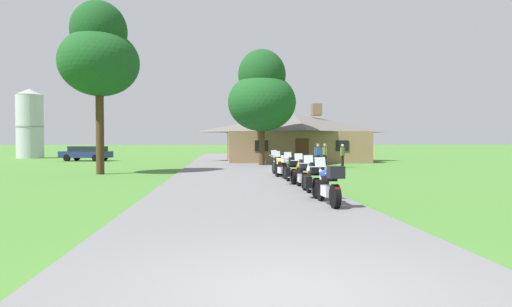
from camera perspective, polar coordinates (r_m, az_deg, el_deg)
ground_plane at (r=25.00m, az=-3.05°, el=-2.60°), size 500.00×500.00×0.00m
asphalt_driveway at (r=23.01m, az=-2.89°, el=-2.88°), size 6.40×80.00×0.06m
motorcycle_blue_nearest_to_camera at (r=11.98m, az=9.77°, el=-4.20°), size 0.66×2.08×1.30m
motorcycle_white_second_in_row at (r=13.82m, az=7.75°, el=-3.46°), size 0.75×2.08×1.30m
motorcycle_orange_third_in_row at (r=16.11m, az=6.26°, el=-2.71°), size 0.66×2.08×1.30m
motorcycle_green_fourth_in_row at (r=18.11m, az=4.83°, el=-2.26°), size 0.72×2.08×1.30m
motorcycle_yellow_fifth_in_row at (r=20.56m, az=3.56°, el=-1.77°), size 0.77×2.08×1.30m
motorcycle_black_farthest_in_row at (r=22.57m, az=3.01°, el=-1.50°), size 0.84×2.08×1.30m
stone_lodge at (r=39.78m, az=5.02°, el=2.28°), size 12.89×9.25×5.38m
bystander_blue_shirt_near_lodge at (r=30.64m, az=8.30°, el=-0.07°), size 0.53×0.32×1.69m
bystander_olive_shirt_beside_signpost at (r=31.73m, az=9.23°, el=-0.02°), size 0.30×0.53×1.69m
bystander_olive_shirt_by_tree at (r=30.56m, az=11.52°, el=-0.12°), size 0.39×0.46×1.67m
tree_by_lodge_front at (r=32.37m, az=0.80°, el=7.93°), size 5.14×5.14×8.78m
tree_left_near at (r=25.77m, az=-20.29°, el=12.44°), size 4.38×4.38×9.63m
metal_silo_distant at (r=53.58m, az=-28.07°, el=3.58°), size 2.89×2.89×7.72m
parked_navy_suv_far_left at (r=43.40m, az=-21.77°, el=0.09°), size 4.89×2.77×1.40m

